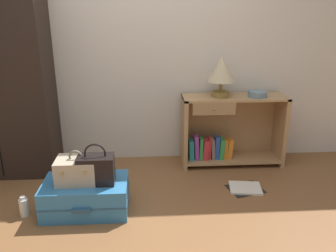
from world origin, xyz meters
TOP-DOWN VIEW (x-y plane):
  - ground_plane at (0.00, 0.00)m, footprint 9.00×9.00m
  - back_wall at (0.00, 1.50)m, footprint 6.40×0.10m
  - bookshelf at (0.87, 1.26)m, footprint 1.04×0.36m
  - table_lamp at (0.77, 1.24)m, footprint 0.27×0.27m
  - bowl at (1.14, 1.21)m, footprint 0.19×0.19m
  - suitcase_large at (-0.47, 0.41)m, footprint 0.68×0.44m
  - train_case at (-0.53, 0.42)m, footprint 0.31×0.25m
  - handbag at (-0.37, 0.39)m, footprint 0.28×0.17m
  - bottle at (-0.95, 0.36)m, footprint 0.07×0.07m
  - open_book_on_floor at (0.92, 0.67)m, footprint 0.35×0.32m

SIDE VIEW (x-z plane):
  - ground_plane at x=0.00m, z-range 0.00..0.00m
  - open_book_on_floor at x=0.92m, z-range 0.00..0.02m
  - bottle at x=-0.95m, z-range -0.01..0.16m
  - suitcase_large at x=-0.47m, z-range 0.00..0.26m
  - bookshelf at x=0.87m, z-range -0.01..0.71m
  - train_case at x=-0.53m, z-range 0.22..0.49m
  - handbag at x=-0.37m, z-range 0.21..0.54m
  - bowl at x=1.14m, z-range 0.73..0.78m
  - table_lamp at x=0.77m, z-range 0.78..1.18m
  - back_wall at x=0.00m, z-range 0.00..2.60m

